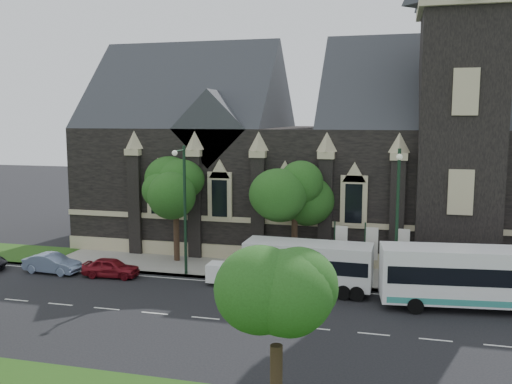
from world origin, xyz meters
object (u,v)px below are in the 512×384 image
(tree_park_east, at_px, (283,301))
(street_lamp_near, at_px, (397,212))
(tree_walk_left, at_px, (179,187))
(car_far_red, at_px, (111,267))
(banner_flag_center, at_px, (369,247))
(banner_flag_right, at_px, (400,249))
(sedan, at_px, (52,263))
(tree_walk_right, at_px, (298,190))
(banner_flag_left, at_px, (339,245))
(box_trailer, at_px, (222,273))
(tour_coach, at_px, (490,277))
(shuttle_bus, at_px, (308,263))
(street_lamp_mid, at_px, (184,203))

(tree_park_east, height_order, street_lamp_near, street_lamp_near)
(tree_walk_left, height_order, car_far_red, tree_walk_left)
(banner_flag_center, xyz_separation_m, banner_flag_right, (2.00, 0.00, 0.00))
(street_lamp_near, bearing_deg, sedan, -176.52)
(tree_walk_right, relative_size, sedan, 1.89)
(sedan, bearing_deg, banner_flag_left, -76.78)
(banner_flag_left, distance_m, car_far_red, 15.61)
(tree_park_east, distance_m, box_trailer, 17.39)
(street_lamp_near, relative_size, tour_coach, 0.73)
(tree_walk_right, bearing_deg, banner_flag_left, -29.10)
(shuttle_bus, bearing_deg, banner_flag_center, 39.22)
(tree_walk_right, xyz_separation_m, banner_flag_left, (3.08, -1.71, -3.43))
(street_lamp_near, distance_m, car_far_red, 19.46)
(tree_walk_right, height_order, street_lamp_mid, street_lamp_mid)
(tree_walk_left, relative_size, tour_coach, 0.62)
(tree_walk_right, bearing_deg, shuttle_bus, -72.06)
(banner_flag_left, distance_m, banner_flag_center, 2.00)
(tree_walk_right, distance_m, box_trailer, 8.04)
(car_far_red, bearing_deg, street_lamp_mid, -78.87)
(tour_coach, bearing_deg, sedan, 172.57)
(banner_flag_right, bearing_deg, banner_flag_center, 180.00)
(street_lamp_near, bearing_deg, street_lamp_mid, 180.00)
(street_lamp_near, bearing_deg, shuttle_bus, -170.48)
(tree_park_east, distance_m, car_far_red, 21.71)
(tree_walk_right, height_order, car_far_red, tree_walk_right)
(tree_walk_right, relative_size, banner_flag_left, 1.95)
(tree_walk_left, bearing_deg, box_trailer, -44.12)
(street_lamp_mid, height_order, sedan, street_lamp_mid)
(banner_flag_left, xyz_separation_m, shuttle_bus, (-1.61, -2.80, -0.61))
(tree_walk_right, distance_m, banner_flag_center, 6.36)
(street_lamp_near, xyz_separation_m, banner_flag_right, (0.29, 1.91, -2.73))
(sedan, bearing_deg, street_lamp_mid, -77.77)
(tree_park_east, relative_size, banner_flag_right, 1.57)
(street_lamp_near, height_order, banner_flag_left, street_lamp_near)
(tree_park_east, xyz_separation_m, box_trailer, (-7.17, 15.37, -3.82))
(shuttle_bus, distance_m, car_far_red, 13.62)
(box_trailer, bearing_deg, sedan, -178.17)
(tour_coach, distance_m, box_trailer, 16.27)
(tree_park_east, bearing_deg, sedan, 142.56)
(tree_walk_right, height_order, banner_flag_center, tree_walk_right)
(tree_walk_left, height_order, banner_flag_left, tree_walk_left)
(tree_walk_right, xyz_separation_m, street_lamp_near, (6.79, -3.62, -0.71))
(street_lamp_near, distance_m, street_lamp_mid, 14.00)
(street_lamp_mid, distance_m, banner_flag_center, 12.73)
(box_trailer, xyz_separation_m, car_far_red, (-7.90, -0.26, -0.13))
(street_lamp_mid, xyz_separation_m, shuttle_bus, (8.67, -0.89, -3.34))
(banner_flag_center, distance_m, box_trailer, 9.87)
(street_lamp_mid, xyz_separation_m, box_trailer, (3.00, -1.04, -4.32))
(banner_flag_right, height_order, car_far_red, banner_flag_right)
(tree_walk_right, xyz_separation_m, tree_walk_left, (-9.01, -0.01, -0.08))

